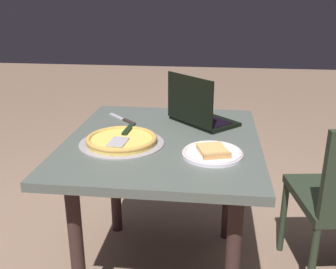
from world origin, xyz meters
name	(u,v)px	position (x,y,z in m)	size (l,w,h in m)	color
ground_plane	(164,268)	(0.00, 0.00, 0.00)	(12.00, 12.00, 0.00)	#8D6F5A
dining_table	(163,159)	(0.00, 0.00, 0.61)	(1.01, 0.87, 0.72)	#505750
laptop	(199,113)	(0.23, -0.15, 0.77)	(0.38, 0.38, 0.25)	black
pizza_plate	(213,153)	(-0.18, -0.23, 0.73)	(0.25, 0.25, 0.04)	white
pizza_tray	(122,140)	(-0.09, 0.17, 0.73)	(0.37, 0.37, 0.04)	#9A9296
table_knife	(125,120)	(0.24, 0.23, 0.72)	(0.19, 0.18, 0.01)	#B9B3C3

